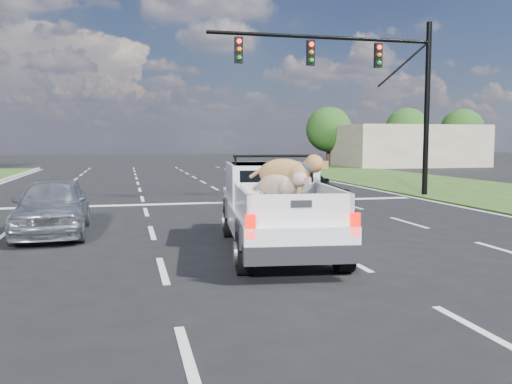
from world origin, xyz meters
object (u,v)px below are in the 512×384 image
(pickup_truck, at_px, (276,205))
(silver_sedan, at_px, (52,206))
(black_coupe, at_px, (293,188))
(traffic_signal, at_px, (373,78))

(pickup_truck, relative_size, silver_sedan, 1.34)
(pickup_truck, relative_size, black_coupe, 1.09)
(pickup_truck, distance_m, black_coupe, 6.35)
(traffic_signal, relative_size, pickup_truck, 1.67)
(traffic_signal, xyz_separation_m, black_coupe, (-4.28, -3.26, -4.00))
(pickup_truck, bearing_deg, traffic_signal, 61.37)
(pickup_truck, distance_m, silver_sedan, 5.67)
(silver_sedan, distance_m, black_coupe, 7.58)
(silver_sedan, bearing_deg, black_coupe, 20.93)
(black_coupe, bearing_deg, pickup_truck, -121.73)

